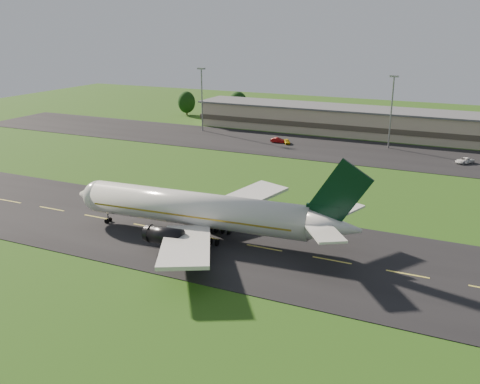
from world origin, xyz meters
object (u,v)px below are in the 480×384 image
at_px(terminal, 403,125).
at_px(service_vehicle_b, 278,140).
at_px(light_mast_west, 202,92).
at_px(service_vehicle_a, 287,142).
at_px(light_mast_centre, 392,103).
at_px(airliner, 201,210).
at_px(service_vehicle_c, 465,161).

height_order(terminal, service_vehicle_b, terminal).
bearing_deg(light_mast_west, service_vehicle_b, -12.80).
bearing_deg(service_vehicle_b, service_vehicle_a, -104.59).
height_order(terminal, light_mast_centre, light_mast_centre).
height_order(airliner, service_vehicle_a, airliner).
relative_size(terminal, service_vehicle_a, 37.16).
relative_size(airliner, service_vehicle_b, 11.94).
bearing_deg(service_vehicle_b, terminal, -61.58).
xyz_separation_m(light_mast_west, service_vehicle_c, (80.65, -9.48, -11.94)).
relative_size(airliner, light_mast_west, 2.52).
bearing_deg(light_mast_centre, service_vehicle_a, -165.93).
xyz_separation_m(airliner, service_vehicle_a, (-11.66, 72.93, -3.90)).
bearing_deg(airliner, service_vehicle_a, 95.18).
bearing_deg(service_vehicle_c, light_mast_centre, -164.77).
bearing_deg(airliner, service_vehicle_b, 97.40).
height_order(airliner, service_vehicle_c, airliner).
bearing_deg(service_vehicle_c, airliner, -77.77).
bearing_deg(light_mast_west, airliner, -61.34).
xyz_separation_m(airliner, service_vehicle_c, (36.96, 70.46, -3.86)).
height_order(service_vehicle_b, service_vehicle_c, service_vehicle_b).
bearing_deg(airliner, terminal, 75.66).
xyz_separation_m(light_mast_west, service_vehicle_b, (29.03, -6.60, -11.93)).
distance_m(light_mast_west, service_vehicle_b, 32.07).
bearing_deg(terminal, service_vehicle_a, -141.70).
distance_m(terminal, light_mast_centre, 18.45).
xyz_separation_m(service_vehicle_b, service_vehicle_c, (51.62, -2.89, -0.01)).
relative_size(light_mast_centre, service_vehicle_c, 4.03).
relative_size(light_mast_west, service_vehicle_c, 4.03).
bearing_deg(light_mast_centre, service_vehicle_b, -167.97).
xyz_separation_m(light_mast_centre, service_vehicle_b, (-30.97, -6.60, -11.93)).
bearing_deg(service_vehicle_a, service_vehicle_c, -32.82).
relative_size(airliner, light_mast_centre, 2.52).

